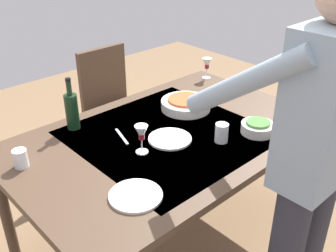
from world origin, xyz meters
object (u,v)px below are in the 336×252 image
Objects in this scene: water_cup_near_right at (21,158)px; dinner_plate_far at (170,139)px; chair_near at (112,101)px; side_bowl_salad at (258,127)px; wine_glass_left at (207,65)px; wine_glass_right at (141,134)px; dinner_plate_near at (136,196)px; wine_bottle at (72,110)px; dining_table at (168,144)px; person_server at (311,159)px; serving_bowl_pasta at (186,104)px; water_cup_far_left at (222,133)px; water_cup_near_left at (287,118)px.

water_cup_near_right is 0.39× the size of dinner_plate_far.
side_bowl_salad is at bearing 94.14° from chair_near.
wine_glass_left is 1.08m from wine_glass_right.
wine_bottle is at bearing -100.22° from dinner_plate_near.
dining_table is 0.86m from person_server.
serving_bowl_pasta is 1.30× the size of dinner_plate_near.
person_server is at bearing 89.66° from dining_table.
water_cup_near_right is (0.38, 0.17, -0.07)m from wine_bottle.
chair_near is 5.06× the size of side_bowl_salad.
dining_table is 11.23× the size of wine_glass_right.
wine_glass_left is (-1.10, -0.00, -0.01)m from wine_bottle.
water_cup_near_right is 0.60m from dinner_plate_near.
person_server is 5.63× the size of serving_bowl_pasta.
water_cup_far_left is 0.34× the size of serving_bowl_pasta.
dinner_plate_near is (0.83, -0.02, -0.03)m from side_bowl_salad.
person_server is 16.70× the size of water_cup_far_left.
serving_bowl_pasta is (-0.51, -0.20, -0.07)m from wine_glass_right.
person_server is 0.64m from side_bowl_salad.
side_bowl_salad is 0.83m from dinner_plate_near.
chair_near is 1.36m from water_cup_near_left.
dining_table is 0.49m from side_bowl_salad.
water_cup_near_left is (-0.76, 0.34, -0.05)m from wine_glass_right.
side_bowl_salad reaches higher than dinner_plate_far.
water_cup_far_left is (-0.37, 0.20, -0.05)m from wine_glass_right.
serving_bowl_pasta is (-0.02, 0.77, 0.24)m from chair_near.
water_cup_far_left is at bearing 122.01° from dining_table.
wine_bottle is at bearing -56.62° from dinner_plate_far.
water_cup_near_right is 0.99m from water_cup_far_left.
wine_bottle is (0.61, 0.52, 0.31)m from chair_near.
dinner_plate_far is (-0.68, 0.29, -0.04)m from water_cup_near_right.
wine_glass_right is at bearing 11.99° from dining_table.
dining_table is at bearing 73.32° from chair_near.
water_cup_far_left is at bearing -18.92° from side_bowl_salad.
water_cup_far_left reaches higher than side_bowl_salad.
water_cup_near_right is at bearing -23.29° from dinner_plate_far.
chair_near reaches higher than water_cup_near_left.
person_server is 1.44m from wine_glass_left.
chair_near is at bearing -88.87° from serving_bowl_pasta.
wine_glass_right is 0.66× the size of dinner_plate_near.
wine_bottle reaches higher than dinner_plate_far.
wine_glass_right is at bearing 149.76° from water_cup_near_right.
dinner_plate_near is (1.22, 0.71, -0.10)m from wine_glass_left.
water_cup_far_left reaches higher than serving_bowl_pasta.
wine_glass_left reaches higher than dinner_plate_near.
person_server is 7.34× the size of dinner_plate_far.
wine_glass_left is 0.83m from side_bowl_salad.
chair_near reaches higher than serving_bowl_pasta.
water_cup_near_right is (0.50, -0.29, -0.06)m from wine_glass_right.
wine_glass_left is 1.67× the size of water_cup_near_right.
water_cup_near_left reaches higher than water_cup_far_left.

